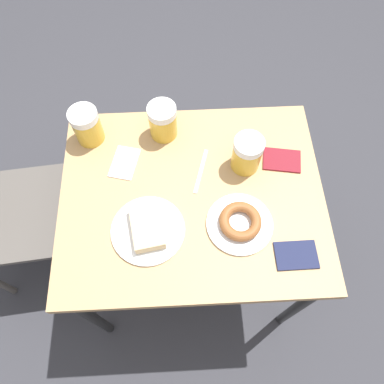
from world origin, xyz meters
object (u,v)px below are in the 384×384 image
object	(u,v)px
plate_with_donut	(240,222)
passport_near_edge	(296,255)
passport_far_edge	(282,160)
fork	(201,171)
plate_with_cake	(148,229)
beer_mug_center	(163,121)
beer_mug_left	(247,154)
napkin_folded	(125,163)
beer_mug_right	(87,126)

from	to	relation	value
plate_with_donut	passport_near_edge	xyz separation A→B (m)	(-0.11, -0.16, -0.01)
passport_far_edge	fork	bearing A→B (deg)	95.87
plate_with_cake	fork	world-z (taller)	plate_with_cake
plate_with_donut	beer_mug_center	distance (m)	0.43
beer_mug_center	passport_far_edge	xyz separation A→B (m)	(-0.14, -0.40, -0.06)
beer_mug_left	fork	bearing A→B (deg)	97.33
beer_mug_center	fork	size ratio (longest dim) A/B	0.79
plate_with_cake	passport_near_edge	world-z (taller)	plate_with_cake
napkin_folded	fork	bearing A→B (deg)	-99.92
passport_far_edge	plate_with_donut	bearing A→B (deg)	143.21
plate_with_donut	fork	size ratio (longest dim) A/B	1.23
napkin_folded	passport_far_edge	size ratio (longest dim) A/B	1.01
passport_near_edge	plate_with_cake	bearing A→B (deg)	77.17
plate_with_cake	beer_mug_left	world-z (taller)	beer_mug_left
beer_mug_right	passport_far_edge	size ratio (longest dim) A/B	0.96
beer_mug_left	beer_mug_right	world-z (taller)	same
plate_with_cake	fork	xyz separation A→B (m)	(0.20, -0.18, -0.01)
beer_mug_right	fork	size ratio (longest dim) A/B	0.79
plate_with_donut	passport_near_edge	bearing A→B (deg)	-124.16
fork	beer_mug_center	bearing A→B (deg)	36.37
beer_mug_left	passport_near_edge	distance (m)	0.35
passport_near_edge	passport_far_edge	xyz separation A→B (m)	(0.33, -0.01, 0.00)
passport_far_edge	beer_mug_right	bearing A→B (deg)	78.87
passport_far_edge	napkin_folded	bearing A→B (deg)	88.25
beer_mug_left	beer_mug_right	xyz separation A→B (m)	(0.14, 0.52, 0.00)
napkin_folded	passport_far_edge	xyz separation A→B (m)	(-0.02, -0.53, 0.00)
beer_mug_left	beer_mug_center	distance (m)	0.31
passport_near_edge	beer_mug_left	bearing A→B (deg)	20.09
plate_with_cake	napkin_folded	xyz separation A→B (m)	(0.25, 0.08, -0.01)
plate_with_donut	beer_mug_center	bearing A→B (deg)	32.40
fork	passport_far_edge	world-z (taller)	passport_far_edge
beer_mug_left	plate_with_cake	bearing A→B (deg)	124.55
beer_mug_center	fork	distance (m)	0.21
beer_mug_left	beer_mug_right	bearing A→B (deg)	75.29
beer_mug_center	napkin_folded	xyz separation A→B (m)	(-0.12, 0.14, -0.06)
plate_with_cake	fork	distance (m)	0.27
beer_mug_right	fork	xyz separation A→B (m)	(-0.16, -0.38, -0.07)
beer_mug_left	napkin_folded	world-z (taller)	beer_mug_left
plate_with_cake	beer_mug_right	distance (m)	0.42
plate_with_cake	beer_mug_right	xyz separation A→B (m)	(0.36, 0.20, 0.05)
passport_near_edge	beer_mug_right	bearing A→B (deg)	54.31
napkin_folded	fork	world-z (taller)	same
plate_with_donut	fork	xyz separation A→B (m)	(0.20, 0.11, -0.01)
passport_near_edge	napkin_folded	bearing A→B (deg)	56.25
napkin_folded	passport_far_edge	world-z (taller)	passport_far_edge
beer_mug_right	passport_far_edge	bearing A→B (deg)	-101.13
plate_with_cake	plate_with_donut	world-z (taller)	plate_with_cake
plate_with_cake	beer_mug_left	size ratio (longest dim) A/B	1.71
beer_mug_center	beer_mug_right	bearing A→B (deg)	91.52
napkin_folded	beer_mug_left	bearing A→B (deg)	-93.62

